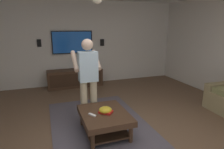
# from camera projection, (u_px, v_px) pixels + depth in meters

# --- Properties ---
(ground_plane) EXTENTS (8.41, 8.41, 0.00)m
(ground_plane) POSITION_uv_depth(u_px,v_px,m) (115.00, 139.00, 3.30)
(ground_plane) COLOR brown
(wall_back_tv) EXTENTS (0.10, 6.93, 2.67)m
(wall_back_tv) POSITION_uv_depth(u_px,v_px,m) (77.00, 43.00, 6.24)
(wall_back_tv) COLOR silver
(wall_back_tv) RESTS_ON ground
(area_rug) EXTENTS (2.97, 1.80, 0.01)m
(area_rug) POSITION_uv_depth(u_px,v_px,m) (101.00, 127.00, 3.66)
(area_rug) COLOR #514C56
(area_rug) RESTS_ON ground
(coffee_table) EXTENTS (1.00, 0.80, 0.40)m
(coffee_table) POSITION_uv_depth(u_px,v_px,m) (104.00, 118.00, 3.41)
(coffee_table) COLOR #422B1C
(coffee_table) RESTS_ON ground
(media_console) EXTENTS (0.45, 1.70, 0.55)m
(media_console) POSITION_uv_depth(u_px,v_px,m) (75.00, 78.00, 6.13)
(media_console) COLOR #422B1C
(media_console) RESTS_ON ground
(tv) EXTENTS (0.05, 1.26, 0.71)m
(tv) POSITION_uv_depth(u_px,v_px,m) (72.00, 42.00, 6.09)
(tv) COLOR black
(person_standing) EXTENTS (0.53, 0.53, 1.64)m
(person_standing) POSITION_uv_depth(u_px,v_px,m) (88.00, 75.00, 3.79)
(person_standing) COLOR #C6B793
(person_standing) RESTS_ON ground
(bowl) EXTENTS (0.22, 0.22, 0.10)m
(bowl) POSITION_uv_depth(u_px,v_px,m) (105.00, 110.00, 3.37)
(bowl) COLOR gold
(bowl) RESTS_ON coffee_table
(remote_white) EXTENTS (0.15, 0.12, 0.02)m
(remote_white) POSITION_uv_depth(u_px,v_px,m) (92.00, 115.00, 3.27)
(remote_white) COLOR white
(remote_white) RESTS_ON coffee_table
(book) EXTENTS (0.27, 0.27, 0.04)m
(book) POSITION_uv_depth(u_px,v_px,m) (106.00, 112.00, 3.37)
(book) COLOR red
(book) RESTS_ON coffee_table
(vase_round) EXTENTS (0.22, 0.22, 0.22)m
(vase_round) POSITION_uv_depth(u_px,v_px,m) (81.00, 66.00, 6.07)
(vase_round) COLOR teal
(vase_round) RESTS_ON media_console
(wall_speaker_left) EXTENTS (0.06, 0.12, 0.22)m
(wall_speaker_left) POSITION_uv_depth(u_px,v_px,m) (102.00, 42.00, 6.42)
(wall_speaker_left) COLOR black
(wall_speaker_right) EXTENTS (0.06, 0.12, 0.22)m
(wall_speaker_right) POSITION_uv_depth(u_px,v_px,m) (39.00, 43.00, 5.78)
(wall_speaker_right) COLOR black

